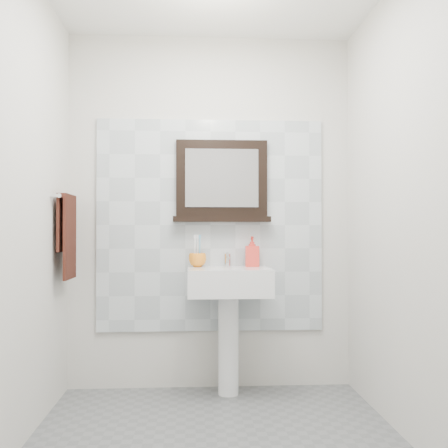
% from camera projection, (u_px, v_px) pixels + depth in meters
% --- Properties ---
extents(back_wall, '(2.00, 0.01, 2.50)m').
position_uv_depth(back_wall, '(210.00, 211.00, 3.74)').
color(back_wall, silver).
rests_on(back_wall, ground).
extents(front_wall, '(2.00, 0.01, 2.50)m').
position_uv_depth(front_wall, '(237.00, 182.00, 1.54)').
color(front_wall, silver).
rests_on(front_wall, ground).
extents(left_wall, '(0.01, 2.20, 2.50)m').
position_uv_depth(left_wall, '(15.00, 202.00, 2.58)').
color(left_wall, silver).
rests_on(left_wall, ground).
extents(right_wall, '(0.01, 2.20, 2.50)m').
position_uv_depth(right_wall, '(411.00, 203.00, 2.70)').
color(right_wall, silver).
rests_on(right_wall, ground).
extents(splashback, '(1.60, 0.02, 1.50)m').
position_uv_depth(splashback, '(210.00, 225.00, 3.72)').
color(splashback, silver).
rests_on(splashback, back_wall).
extents(pedestal_sink, '(0.55, 0.44, 0.96)m').
position_uv_depth(pedestal_sink, '(229.00, 295.00, 3.51)').
color(pedestal_sink, white).
rests_on(pedestal_sink, ground).
extents(toothbrush_cup, '(0.14, 0.14, 0.09)m').
position_uv_depth(toothbrush_cup, '(197.00, 260.00, 3.61)').
color(toothbrush_cup, orange).
rests_on(toothbrush_cup, pedestal_sink).
extents(toothbrushes, '(0.05, 0.04, 0.21)m').
position_uv_depth(toothbrushes, '(197.00, 249.00, 3.61)').
color(toothbrushes, white).
rests_on(toothbrushes, toothbrush_cup).
extents(soap_dispenser, '(0.10, 0.10, 0.21)m').
position_uv_depth(soap_dispenser, '(252.00, 251.00, 3.65)').
color(soap_dispenser, red).
rests_on(soap_dispenser, pedestal_sink).
extents(framed_mirror, '(0.68, 0.11, 0.58)m').
position_uv_depth(framed_mirror, '(222.00, 183.00, 3.70)').
color(framed_mirror, black).
rests_on(framed_mirror, back_wall).
extents(towel_bar, '(0.07, 0.40, 0.03)m').
position_uv_depth(towel_bar, '(66.00, 198.00, 3.40)').
color(towel_bar, silver).
rests_on(towel_bar, left_wall).
extents(hand_towel, '(0.06, 0.30, 0.55)m').
position_uv_depth(hand_towel, '(67.00, 230.00, 3.40)').
color(hand_towel, black).
rests_on(hand_towel, towel_bar).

